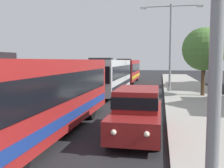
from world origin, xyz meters
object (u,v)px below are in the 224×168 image
bus_lead (41,94)px  bus_second_in_line (109,75)px  streetlamp_mid (171,38)px  bus_middle (127,70)px  white_suv (137,110)px  roadside_tree (204,49)px

bus_lead → bus_second_in_line: (-0.00, 13.25, -0.00)m
bus_lead → bus_second_in_line: bearing=90.0°
bus_second_in_line → streetlamp_mid: streetlamp_mid is taller
bus_middle → white_suv: 25.08m
bus_second_in_line → roadside_tree: bearing=-4.7°
bus_middle → roadside_tree: (7.98, -13.07, 2.22)m
bus_second_in_line → white_suv: 12.95m
bus_second_in_line → roadside_tree: roadside_tree is taller
bus_lead → white_suv: size_ratio=2.40×
bus_middle → white_suv: size_ratio=2.17×
bus_second_in_line → bus_middle: size_ratio=1.00×
streetlamp_mid → bus_second_in_line: bearing=-162.2°
roadside_tree → bus_lead: bearing=-122.4°
white_suv → roadside_tree: roadside_tree is taller
white_suv → streetlamp_mid: 14.78m
bus_lead → white_suv: 3.85m
bus_middle → streetlamp_mid: (5.40, -10.67, 3.34)m
bus_lead → streetlamp_mid: 16.27m
roadside_tree → bus_middle: bearing=121.4°
bus_middle → streetlamp_mid: bearing=-63.2°
bus_middle → streetlamp_mid: streetlamp_mid is taller
white_suv → bus_lead: bearing=-166.9°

